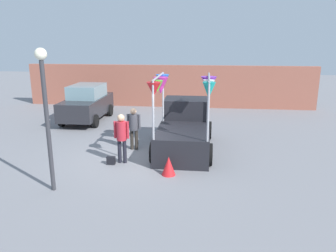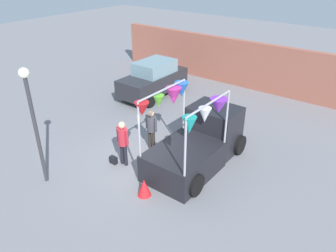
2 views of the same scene
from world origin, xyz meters
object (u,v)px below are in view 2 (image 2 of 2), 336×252
at_px(vendor_truck, 200,140).
at_px(person_customer, 123,139).
at_px(folded_kite_bundle_crimson, 144,187).
at_px(person_vendor, 151,126).
at_px(parked_car, 153,79).
at_px(street_lamp, 32,112).
at_px(handbag, 114,160).

xyz_separation_m(vendor_truck, person_customer, (-2.02, -1.85, 0.16)).
bearing_deg(folded_kite_bundle_crimson, vendor_truck, 83.53).
bearing_deg(person_vendor, folded_kite_bundle_crimson, -55.11).
xyz_separation_m(parked_car, person_vendor, (3.41, -4.26, 0.04)).
relative_size(parked_car, street_lamp, 1.01).
bearing_deg(folded_kite_bundle_crimson, parked_car, 127.41).
xyz_separation_m(person_vendor, street_lamp, (-1.53, -3.74, 1.59)).
distance_m(parked_car, folded_kite_bundle_crimson, 8.29).
distance_m(person_vendor, street_lamp, 4.34).
distance_m(parked_car, person_customer, 6.59).
relative_size(person_vendor, street_lamp, 0.41).
distance_m(street_lamp, folded_kite_bundle_crimson, 4.14).
bearing_deg(person_customer, parked_car, 120.13).
xyz_separation_m(person_customer, street_lamp, (-1.43, -2.30, 1.53)).
height_order(person_customer, folded_kite_bundle_crimson, person_customer).
bearing_deg(folded_kite_bundle_crimson, street_lamp, -155.54).
distance_m(parked_car, street_lamp, 8.38).
xyz_separation_m(vendor_truck, handbag, (-2.37, -2.05, -0.75)).
distance_m(parked_car, person_vendor, 5.46).
bearing_deg(person_vendor, parked_car, 128.71).
bearing_deg(handbag, street_lamp, -117.16).
relative_size(vendor_truck, street_lamp, 1.04).
relative_size(parked_car, folded_kite_bundle_crimson, 6.67).
xyz_separation_m(person_customer, folded_kite_bundle_crimson, (1.72, -0.87, -0.75)).
bearing_deg(person_vendor, person_customer, -94.19).
relative_size(vendor_truck, handbag, 14.68).
height_order(vendor_truck, person_customer, vendor_truck).
bearing_deg(person_customer, person_vendor, 85.81).
height_order(vendor_truck, parked_car, vendor_truck).
relative_size(vendor_truck, person_vendor, 2.51).
height_order(person_vendor, handbag, person_vendor).
xyz_separation_m(parked_car, folded_kite_bundle_crimson, (5.02, -6.57, -0.64)).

